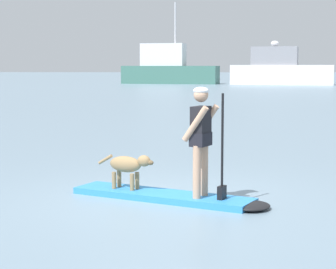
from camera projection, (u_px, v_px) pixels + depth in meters
ground_plane at (162, 199)px, 9.63m from camera, size 400.00×400.00×0.00m
paddleboard at (175, 197)px, 9.52m from camera, size 3.20×1.84×0.10m
person_paddler at (202, 134)px, 9.19m from camera, size 0.68×0.60×1.65m
dog at (128, 165)px, 9.86m from camera, size 0.98×0.48×0.57m
moored_boat_far_starboard at (168, 69)px, 72.56m from camera, size 11.57×4.82×9.46m
moored_boat_starboard at (280, 70)px, 68.80m from camera, size 11.57×4.86×4.86m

